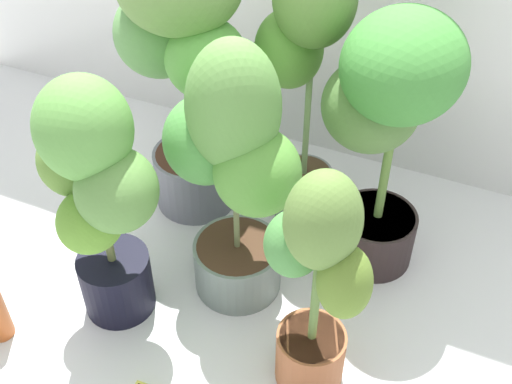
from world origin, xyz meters
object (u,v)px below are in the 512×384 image
potted_plant_front_right (317,279)px  potted_plant_back_left (182,51)px  potted_plant_back_center (304,62)px  potted_plant_front_left (97,191)px  potted_plant_back_right (387,114)px  potted_plant_center (232,166)px

potted_plant_front_right → potted_plant_back_left: bearing=140.2°
potted_plant_front_right → potted_plant_back_center: bearing=113.8°
potted_plant_front_left → potted_plant_back_center: potted_plant_back_center is taller
potted_plant_front_right → potted_plant_back_left: 0.83m
potted_plant_front_left → potted_plant_back_right: bearing=39.9°
potted_plant_back_left → potted_plant_back_center: size_ratio=1.02×
potted_plant_back_left → potted_plant_front_left: size_ratio=1.20×
potted_plant_back_right → potted_plant_center: bearing=-139.3°
potted_plant_back_right → potted_plant_back_center: size_ratio=0.92×
potted_plant_back_right → potted_plant_front_left: potted_plant_back_right is taller
potted_plant_back_right → potted_plant_center: (-0.33, -0.29, -0.08)m
potted_plant_back_right → potted_plant_front_left: (-0.61, -0.51, -0.08)m
potted_plant_front_right → potted_plant_back_left: size_ratio=0.75×
potted_plant_front_right → potted_plant_back_right: size_ratio=0.84×
potted_plant_front_right → potted_plant_back_right: (0.01, 0.51, 0.15)m
potted_plant_front_left → potted_plant_center: 0.35m
potted_plant_back_center → potted_plant_center: (-0.05, -0.40, -0.11)m
potted_plant_front_right → potted_plant_back_right: 0.53m
potted_plant_front_left → potted_plant_center: bearing=38.9°
potted_plant_back_left → potted_plant_front_left: potted_plant_back_left is taller
potted_plant_back_left → potted_plant_center: 0.44m
potted_plant_back_center → potted_plant_center: 0.42m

